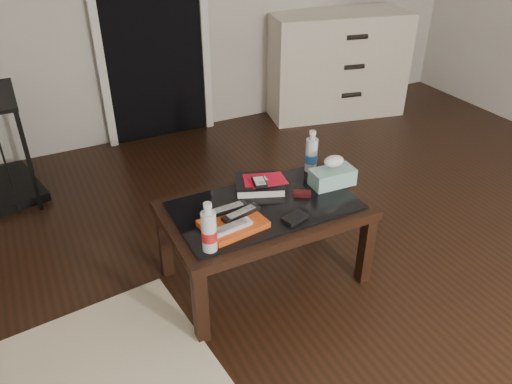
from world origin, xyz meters
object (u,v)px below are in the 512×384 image
coffee_table (265,215)px  water_bottle_left (209,227)px  water_bottle_right (312,151)px  tissue_box (332,177)px  textbook (260,184)px  dresser (336,64)px

coffee_table → water_bottle_left: bearing=-151.2°
water_bottle_right → tissue_box: (0.02, -0.18, -0.07)m
coffee_table → tissue_box: size_ratio=4.35×
coffee_table → water_bottle_left: 0.47m
coffee_table → textbook: size_ratio=4.00×
water_bottle_left → tissue_box: water_bottle_left is taller
dresser → water_bottle_left: size_ratio=5.37×
coffee_table → dresser: dresser is taller
dresser → tissue_box: dresser is taller
coffee_table → water_bottle_right: size_ratio=4.20×
coffee_table → dresser: bearing=47.1°
coffee_table → tissue_box: bearing=2.1°
water_bottle_left → tissue_box: size_ratio=1.03×
water_bottle_left → tissue_box: 0.82m
dresser → tissue_box: size_ratio=5.55×
water_bottle_right → tissue_box: 0.20m
water_bottle_left → textbook: bearing=40.2°
water_bottle_right → dresser: bearing=51.4°
dresser → textbook: size_ratio=5.11×
textbook → tissue_box: size_ratio=1.09×
dresser → tissue_box: (-1.23, -1.75, 0.06)m
coffee_table → water_bottle_right: bearing=27.0°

